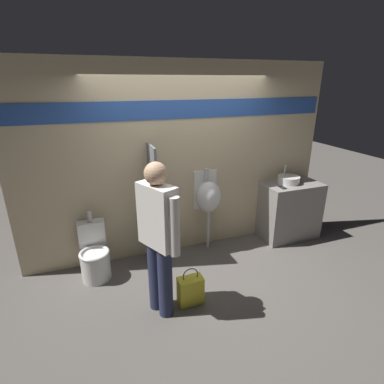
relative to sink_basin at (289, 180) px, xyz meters
name	(u,v)px	position (x,y,z in m)	size (l,w,h in m)	color
ground_plane	(196,267)	(-1.68, -0.36, -0.98)	(16.00, 16.00, 0.00)	#5B5651
display_wall	(182,161)	(-1.68, 0.24, 0.39)	(4.48, 0.07, 2.70)	beige
sink_counter	(290,211)	(0.05, -0.05, -0.52)	(0.91, 0.52, 0.92)	gray
sink_basin	(289,180)	(0.00, 0.00, 0.00)	(0.34, 0.34, 0.25)	white
cell_phone	(282,187)	(-0.22, -0.16, -0.05)	(0.07, 0.14, 0.01)	black
divider_near_counter	(154,207)	(-2.16, -0.01, -0.14)	(0.03, 0.43, 1.67)	slate
urinal_near_counter	(208,197)	(-1.33, 0.06, -0.14)	(0.37, 0.31, 1.25)	silver
toilet	(95,256)	(-2.99, -0.09, -0.69)	(0.38, 0.55, 0.85)	white
person_in_vest	(158,235)	(-2.35, -1.01, -0.03)	(0.36, 0.55, 1.72)	#282D4C
shopping_bag	(190,290)	(-2.00, -1.01, -0.80)	(0.29, 0.16, 0.47)	yellow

